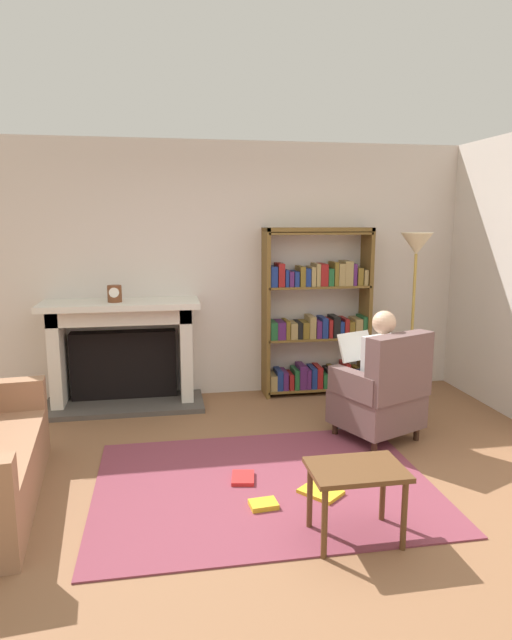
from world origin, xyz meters
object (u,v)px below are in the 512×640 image
armchair_reading (383,393)px  seated_reader (374,368)px  fireplace (123,350)px  side_table (356,479)px  bookshelf (317,316)px  floor_lamp (416,259)px  mantel_clock (115,294)px

armchair_reading → seated_reader: seated_reader is taller
fireplace → seated_reader: seated_reader is taller
side_table → armchair_reading: bearing=61.8°
armchair_reading → seated_reader: 0.23m
fireplace → bookshelf: bookshelf is taller
floor_lamp → side_table: bearing=-121.9°
fireplace → side_table: (1.51, -2.75, -0.19)m
fireplace → armchair_reading: (2.25, -1.36, -0.15)m
bookshelf → floor_lamp: size_ratio=1.03×
fireplace → bookshelf: 2.08m
mantel_clock → seated_reader: size_ratio=0.14×
side_table → mantel_clock: bearing=120.5°
floor_lamp → fireplace: bearing=171.8°
fireplace → seated_reader: 2.54m
bookshelf → floor_lamp: bearing=-27.2°
side_table → floor_lamp: floor_lamp is taller
mantel_clock → bookshelf: bearing=3.7°
fireplace → side_table: fireplace is taller
fireplace → floor_lamp: bearing=-8.2°
mantel_clock → bookshelf: 2.14m
bookshelf → seated_reader: size_ratio=1.59×
armchair_reading → fireplace: bearing=-54.7°
mantel_clock → floor_lamp: bearing=-6.1°
armchair_reading → side_table: (-0.74, -1.39, -0.04)m
mantel_clock → floor_lamp: (3.00, -0.32, 0.32)m
fireplace → side_table: bearing=-61.2°
mantel_clock → bookshelf: (2.11, 0.14, -0.31)m
fireplace → mantel_clock: bearing=-115.4°
mantel_clock → armchair_reading: bearing=-28.7°
bookshelf → mantel_clock: bearing=-176.3°
seated_reader → fireplace: bearing=-53.2°
mantel_clock → side_table: (1.56, -2.65, -0.79)m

